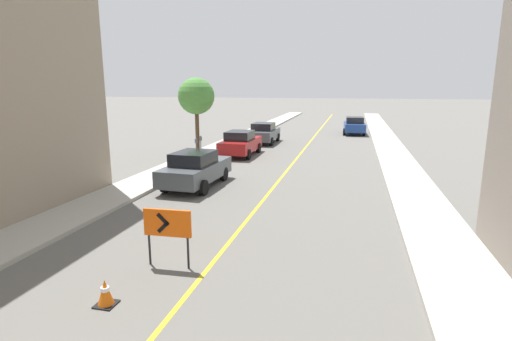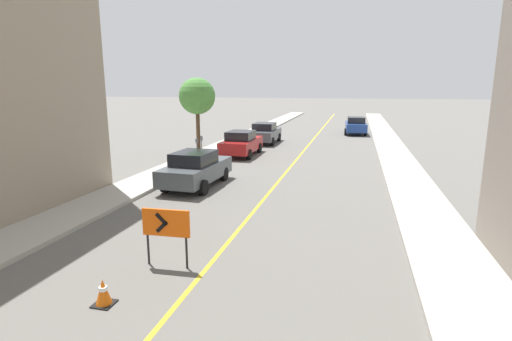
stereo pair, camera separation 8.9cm
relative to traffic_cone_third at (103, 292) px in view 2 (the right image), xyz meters
The scene contains 12 objects.
lane_stripe 23.25m from the traffic_cone_third, 86.43° to the left, with size 0.12×70.54×0.01m.
sidewalk_left 23.63m from the traffic_cone_third, 100.85° to the left, with size 2.09×70.54×0.14m.
sidewalk_right 24.34m from the traffic_cone_third, 72.44° to the left, with size 2.09×70.54×0.14m.
traffic_cone_third is the anchor object (origin of this frame).
arrow_barricade_primary 2.17m from the traffic_cone_third, 76.84° to the left, with size 1.22×0.11×1.47m.
parked_car_curb_near 9.86m from the traffic_cone_third, 101.44° to the left, with size 2.00×4.38×1.59m.
parked_car_curb_mid 17.99m from the traffic_cone_third, 97.07° to the left, with size 1.93×4.30×1.59m.
parked_car_curb_far 23.78m from the traffic_cone_third, 94.81° to the left, with size 1.93×4.30×1.59m.
parked_car_opposite_side 31.91m from the traffic_cone_third, 81.28° to the left, with size 2.03×4.39×1.59m.
parking_meter_near_curb 15.40m from the traffic_cone_third, 104.14° to the left, with size 0.12×0.11×1.44m.
parking_meter_far_curb 14.72m from the traffic_cone_third, 104.80° to the left, with size 0.12×0.11×1.40m.
street_tree_left_near 17.39m from the traffic_cone_third, 105.50° to the left, with size 2.20×2.20×4.74m.
Camera 2 is at (3.39, 5.60, 4.41)m, focal length 28.00 mm.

